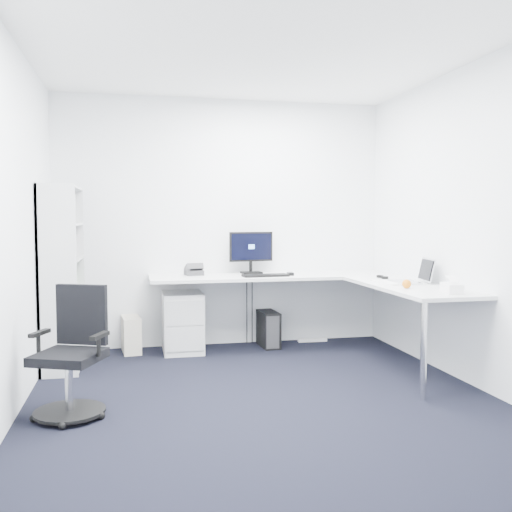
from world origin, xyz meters
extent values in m
plane|color=black|center=(0.00, 0.00, 0.00)|extent=(4.20, 4.20, 0.00)
plane|color=white|center=(0.00, 0.00, 2.70)|extent=(4.20, 4.20, 0.00)
cube|color=white|center=(0.00, 2.10, 1.35)|extent=(3.60, 0.02, 2.70)
cube|color=white|center=(0.00, -2.10, 1.35)|extent=(3.60, 0.02, 2.70)
cube|color=white|center=(-1.80, 0.00, 1.35)|extent=(0.02, 4.20, 2.70)
cube|color=white|center=(1.80, 0.00, 1.35)|extent=(0.02, 4.20, 2.70)
cube|color=silver|center=(-0.47, 1.80, 0.31)|extent=(0.41, 0.51, 0.63)
cube|color=black|center=(0.46, 1.85, 0.19)|extent=(0.19, 0.40, 0.39)
cube|color=beige|center=(-1.00, 1.90, 0.19)|extent=(0.21, 0.41, 0.37)
cube|color=white|center=(1.01, 1.97, 0.02)|extent=(0.33, 0.07, 0.04)
cube|color=black|center=(0.37, 1.59, 0.81)|extent=(0.48, 0.20, 0.02)
cube|color=black|center=(0.65, 1.65, 0.81)|extent=(0.06, 0.10, 0.03)
cube|color=white|center=(1.33, 0.76, 0.80)|extent=(0.14, 0.43, 0.01)
sphere|color=orange|center=(1.33, 0.36, 0.84)|extent=(0.08, 0.08, 0.08)
cube|color=white|center=(1.54, 0.00, 0.84)|extent=(0.16, 0.25, 0.08)
camera|label=1|loc=(-0.98, -4.14, 1.41)|focal=40.00mm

